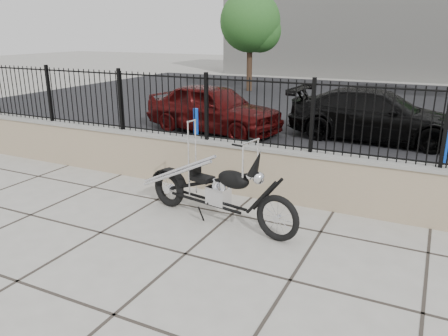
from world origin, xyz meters
TOP-DOWN VIEW (x-y plane):
  - ground_plane at (0.00, 0.00)m, footprint 90.00×90.00m
  - parking_lot at (0.00, 12.50)m, footprint 30.00×30.00m
  - retaining_wall at (0.00, 2.50)m, footprint 14.00×0.36m
  - iron_fence at (0.00, 2.50)m, footprint 14.00×0.08m
  - background_building at (0.00, 26.50)m, footprint 22.00×6.00m
  - chopper_motorcycle at (-0.12, 1.15)m, footprint 2.74×0.99m
  - car_red at (-3.13, 6.86)m, footprint 4.45×2.33m
  - car_black at (1.38, 7.94)m, footprint 4.87×2.16m
  - bollard_a at (-2.57, 4.83)m, footprint 0.16×0.16m
  - bollard_b at (3.09, 5.03)m, footprint 0.12×0.12m
  - tree_left at (-5.84, 15.96)m, footprint 2.92×2.92m

SIDE VIEW (x-z plane):
  - ground_plane at x=0.00m, z-range 0.00..0.00m
  - parking_lot at x=0.00m, z-range 0.00..0.00m
  - retaining_wall at x=0.00m, z-range 0.00..0.96m
  - bollard_b at x=3.09m, z-range 0.00..1.03m
  - bollard_a at x=-2.57m, z-range 0.00..1.07m
  - car_black at x=1.38m, z-range 0.00..1.39m
  - car_red at x=-3.13m, z-range 0.00..1.44m
  - chopper_motorcycle at x=-0.12m, z-range 0.00..1.62m
  - iron_fence at x=0.00m, z-range 0.96..2.16m
  - tree_left at x=-5.84m, z-range 0.99..5.92m
  - background_building at x=0.00m, z-range 0.00..8.00m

